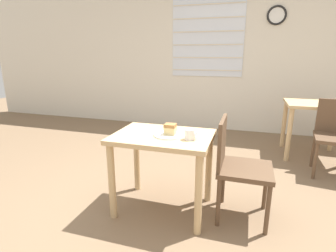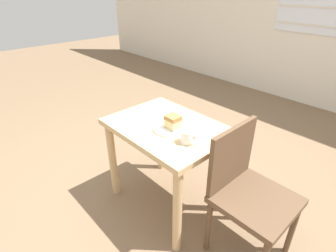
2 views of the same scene
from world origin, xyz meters
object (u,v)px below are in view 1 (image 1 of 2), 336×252
dining_table_far (315,113)px  cake_slice (170,129)px  dining_table_near (163,149)px  coffee_mug (191,134)px  chair_far_corner (336,134)px  chair_near_window (237,164)px  plate (168,135)px

dining_table_far → cake_slice: (-1.49, -1.87, 0.16)m
dining_table_near → dining_table_far: bearing=50.1°
dining_table_near → coffee_mug: size_ratio=9.08×
dining_table_near → chair_far_corner: (1.68, 1.30, -0.09)m
chair_near_window → dining_table_far: bearing=-27.4°
chair_far_corner → plate: size_ratio=3.53×
dining_table_far → chair_near_window: size_ratio=0.87×
dining_table_far → chair_far_corner: 0.58m
dining_table_far → chair_far_corner: size_ratio=0.87×
chair_far_corner → plate: bearing=-133.3°
cake_slice → coffee_mug: bearing=-15.0°
chair_near_window → dining_table_near: bearing=96.9°
chair_near_window → plate: size_ratio=3.53×
chair_far_corner → coffee_mug: size_ratio=9.40×
chair_far_corner → plate: chair_far_corner is taller
dining_table_far → chair_near_window: (-0.92, -1.78, -0.12)m
dining_table_near → cake_slice: bearing=-10.9°
plate → dining_table_near: bearing=159.8°
dining_table_near → plate: size_ratio=3.41×
cake_slice → dining_table_near: bearing=169.1°
cake_slice → coffee_mug: cake_slice is taller
dining_table_far → chair_near_window: bearing=-117.4°
plate → cake_slice: bearing=25.2°
cake_slice → coffee_mug: (0.19, -0.05, -0.02)m
plate → cake_slice: size_ratio=2.66×
dining_table_near → cake_slice: (0.07, -0.01, 0.19)m
chair_near_window → plate: (-0.58, -0.10, 0.23)m
plate → chair_far_corner: bearing=39.2°
dining_table_far → chair_far_corner: (0.12, -0.55, -0.12)m
dining_table_near → chair_near_window: bearing=6.9°
dining_table_far → cake_slice: size_ratio=8.15×
plate → coffee_mug: bearing=-12.1°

